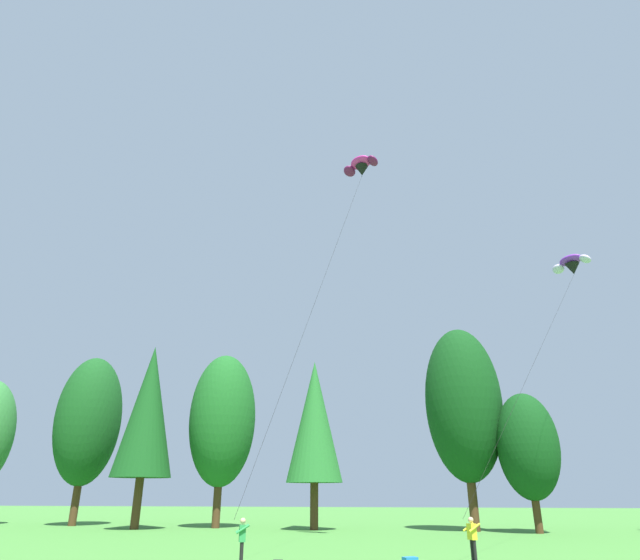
{
  "coord_description": "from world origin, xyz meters",
  "views": [
    {
      "loc": [
        2.65,
        -1.96,
        2.55
      ],
      "look_at": [
        -1.99,
        24.42,
        13.31
      ],
      "focal_mm": 30.0,
      "sensor_mm": 36.0,
      "label": 1
    }
  ],
  "objects_px": {
    "kite_flyer_mid": "(472,536)",
    "parafoil_kite_high_magenta": "(361,166)",
    "kite_flyer_near": "(242,537)",
    "parafoil_kite_mid_purple": "(572,264)"
  },
  "relations": [
    {
      "from": "kite_flyer_near",
      "to": "parafoil_kite_mid_purple",
      "type": "distance_m",
      "value": 31.1
    },
    {
      "from": "kite_flyer_near",
      "to": "parafoil_kite_high_magenta",
      "type": "xyz_separation_m",
      "value": [
        4.35,
        8.96,
        22.36
      ]
    },
    {
      "from": "kite_flyer_near",
      "to": "parafoil_kite_high_magenta",
      "type": "distance_m",
      "value": 24.48
    },
    {
      "from": "kite_flyer_mid",
      "to": "parafoil_kite_mid_purple",
      "type": "height_order",
      "value": "parafoil_kite_mid_purple"
    },
    {
      "from": "kite_flyer_mid",
      "to": "kite_flyer_near",
      "type": "bearing_deg",
      "value": -164.04
    },
    {
      "from": "kite_flyer_mid",
      "to": "parafoil_kite_high_magenta",
      "type": "distance_m",
      "value": 23.7
    },
    {
      "from": "kite_flyer_near",
      "to": "parafoil_kite_mid_purple",
      "type": "height_order",
      "value": "parafoil_kite_mid_purple"
    },
    {
      "from": "parafoil_kite_mid_purple",
      "to": "kite_flyer_near",
      "type": "bearing_deg",
      "value": -138.03
    },
    {
      "from": "kite_flyer_mid",
      "to": "parafoil_kite_high_magenta",
      "type": "height_order",
      "value": "parafoil_kite_high_magenta"
    },
    {
      "from": "kite_flyer_near",
      "to": "parafoil_kite_high_magenta",
      "type": "relative_size",
      "value": 0.08
    }
  ]
}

